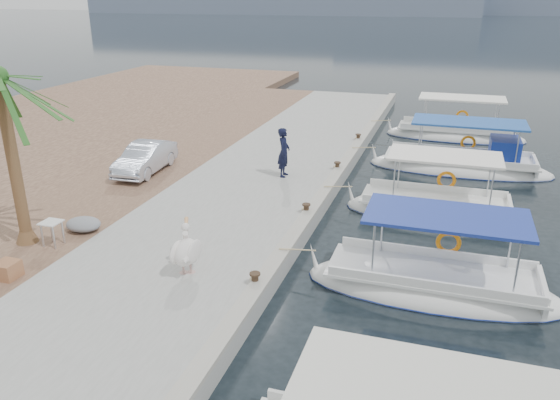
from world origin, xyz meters
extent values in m
plane|color=black|center=(0.00, 0.00, 0.00)|extent=(400.00, 400.00, 0.00)
cube|color=gray|center=(-3.00, 5.00, 0.25)|extent=(6.00, 40.00, 0.50)
cube|color=#9A9689|center=(-0.22, 5.00, 0.56)|extent=(0.44, 40.00, 0.12)
cube|color=brown|center=(-8.00, 5.00, 0.25)|extent=(4.00, 40.00, 0.50)
cube|color=beige|center=(4.14, -8.36, 2.19)|extent=(4.04, 2.04, 0.08)
ellipsoid|color=white|center=(3.93, -1.65, 0.05)|extent=(6.66, 2.27, 1.30)
ellipsoid|color=#152E96|center=(3.93, -1.65, 0.03)|extent=(6.69, 2.32, 0.22)
cube|color=white|center=(3.93, -1.65, 0.55)|extent=(5.46, 1.95, 0.08)
cube|color=navy|center=(4.10, -1.65, 2.19)|extent=(4.00, 2.09, 0.08)
cylinder|color=silver|center=(2.43, -2.50, 1.35)|extent=(0.05, 0.05, 1.60)
torus|color=orange|center=(4.23, -0.57, 1.00)|extent=(0.68, 0.12, 0.68)
ellipsoid|color=white|center=(3.72, 3.87, 0.05)|extent=(6.25, 2.19, 1.30)
ellipsoid|color=#152E96|center=(3.72, 3.87, 0.03)|extent=(6.28, 2.24, 0.22)
cube|color=white|center=(3.72, 3.87, 0.55)|extent=(5.12, 1.89, 0.08)
cube|color=white|center=(3.88, 3.87, 2.19)|extent=(3.75, 2.02, 0.08)
cylinder|color=silver|center=(2.32, 3.05, 1.35)|extent=(0.05, 0.05, 1.60)
torus|color=orange|center=(4.02, 4.91, 1.00)|extent=(0.68, 0.12, 0.68)
ellipsoid|color=white|center=(4.51, 9.54, 0.05)|extent=(7.83, 2.39, 1.30)
ellipsoid|color=#152E96|center=(4.51, 9.54, 0.03)|extent=(7.86, 2.44, 0.22)
cube|color=white|center=(4.51, 9.54, 0.55)|extent=(6.42, 2.06, 0.08)
cube|color=#2151A6|center=(4.71, 9.54, 2.19)|extent=(4.70, 2.20, 0.08)
cylinder|color=silver|center=(2.75, 8.64, 1.35)|extent=(0.05, 0.05, 1.60)
torus|color=orange|center=(4.81, 10.68, 1.00)|extent=(0.68, 0.12, 0.68)
cube|color=#152E96|center=(6.27, 9.54, 1.10)|extent=(1.20, 1.67, 1.00)
ellipsoid|color=white|center=(4.23, 15.46, 0.05)|extent=(7.26, 2.28, 1.30)
ellipsoid|color=#152E96|center=(4.23, 15.46, 0.03)|extent=(7.30, 2.33, 0.22)
cube|color=white|center=(4.23, 15.46, 0.55)|extent=(5.96, 1.96, 0.08)
cube|color=white|center=(4.41, 15.46, 2.19)|extent=(4.36, 2.10, 0.08)
cylinder|color=silver|center=(2.60, 14.60, 1.35)|extent=(0.05, 0.05, 1.60)
torus|color=orange|center=(4.53, 16.54, 1.00)|extent=(0.68, 0.12, 0.68)
cylinder|color=black|center=(-0.35, -3.50, 0.65)|extent=(0.18, 0.18, 0.30)
cylinder|color=black|center=(-0.35, -3.50, 0.80)|extent=(0.28, 0.28, 0.05)
cylinder|color=black|center=(-0.35, 1.50, 0.65)|extent=(0.18, 0.18, 0.30)
cylinder|color=black|center=(-0.35, 1.50, 0.80)|extent=(0.28, 0.28, 0.05)
cylinder|color=black|center=(-0.35, 6.50, 0.65)|extent=(0.18, 0.18, 0.30)
cylinder|color=black|center=(-0.35, 6.50, 0.80)|extent=(0.28, 0.28, 0.05)
cylinder|color=black|center=(-0.35, 11.50, 0.65)|extent=(0.18, 0.18, 0.30)
cylinder|color=black|center=(-0.35, 11.50, 0.80)|extent=(0.28, 0.28, 0.05)
cylinder|color=tan|center=(-2.33, -3.53, 0.69)|extent=(0.06, 0.06, 0.38)
cylinder|color=tan|center=(-2.16, -3.45, 0.69)|extent=(0.06, 0.06, 0.38)
ellipsoid|color=white|center=(-2.25, -3.49, 1.11)|extent=(0.87, 1.04, 0.71)
cylinder|color=white|center=(-2.38, -3.19, 1.41)|extent=(0.27, 0.36, 0.38)
sphere|color=white|center=(-2.43, -3.09, 1.63)|extent=(0.23, 0.23, 0.23)
cone|color=#EAA566|center=(-2.58, -2.77, 1.52)|extent=(0.39, 0.67, 0.28)
imported|color=black|center=(-2.22, 5.03, 1.48)|extent=(0.52, 0.75, 1.96)
cylinder|color=brown|center=(-7.64, -3.15, 2.89)|extent=(0.34, 0.34, 4.79)
cone|color=brown|center=(-7.64, -3.15, 0.68)|extent=(0.64, 0.64, 0.36)
imported|color=silver|center=(-7.76, 3.82, 1.10)|extent=(1.49, 3.71, 1.20)
cube|color=brown|center=(-6.57, -5.08, 0.72)|extent=(0.55, 0.55, 0.44)
ellipsoid|color=slate|center=(-6.56, -1.94, 0.70)|extent=(1.10, 0.90, 0.40)
cylinder|color=silver|center=(-6.95, -3.29, 0.85)|extent=(0.06, 0.06, 0.70)
cylinder|color=silver|center=(-6.55, -3.29, 0.85)|extent=(0.06, 0.06, 0.70)
cylinder|color=silver|center=(-6.95, -2.89, 0.85)|extent=(0.06, 0.06, 0.70)
cylinder|color=silver|center=(-6.55, -2.89, 0.85)|extent=(0.06, 0.06, 0.70)
cube|color=white|center=(-6.75, -3.09, 1.21)|extent=(0.55, 0.55, 0.03)
camera|label=1|loc=(3.90, -14.86, 7.42)|focal=35.00mm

